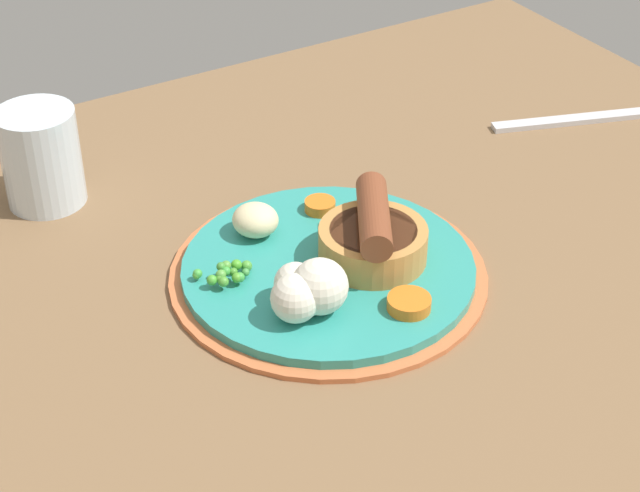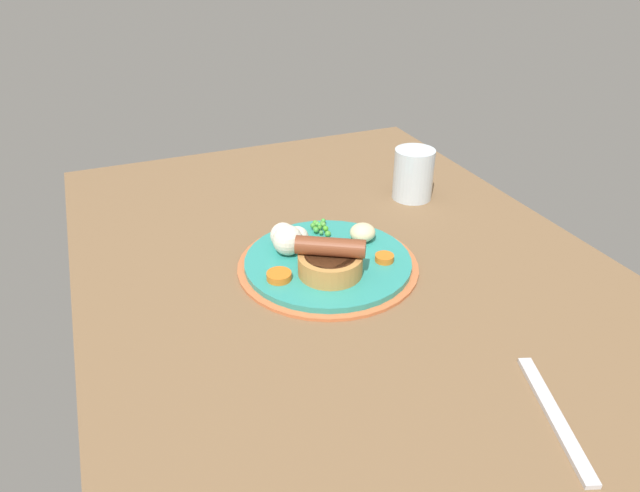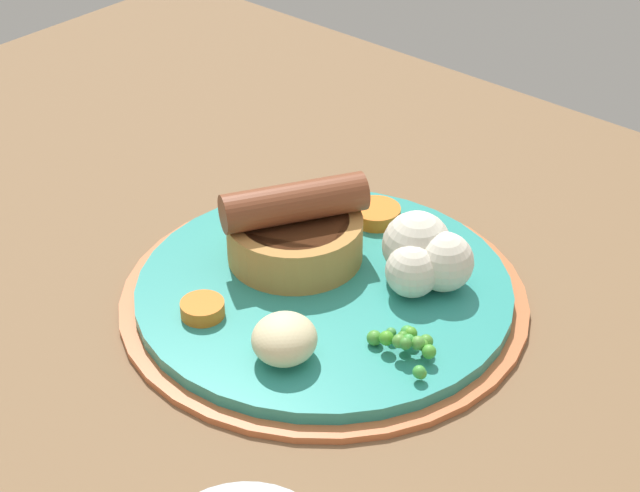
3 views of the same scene
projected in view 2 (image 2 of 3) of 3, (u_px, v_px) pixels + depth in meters
The scene contains 10 objects.
dining_table at pixel (342, 269), 90.67cm from camera, with size 110.00×80.00×3.00cm, color brown.
dinner_plate at pixel (328, 264), 88.24cm from camera, with size 28.01×28.01×1.40cm.
sausage_pudding at pixel (330, 260), 83.27cm from camera, with size 9.57×10.14×5.87cm.
pea_pile at pixel (320, 226), 95.10cm from camera, with size 5.17×3.32×1.72cm.
cauliflower_floret at pixel (288, 238), 89.07cm from camera, with size 6.71×6.17×4.76cm.
potato_chunk_0 at pixel (363, 232), 92.09cm from camera, with size 4.09×4.27×2.93cm, color beige.
carrot_slice_0 at pixel (279, 276), 82.69cm from camera, with size 3.67×3.67×1.09cm, color orange.
carrot_slice_5 at pixel (384, 258), 87.09cm from camera, with size 2.91×2.91×1.02cm, color orange.
fork at pixel (554, 416), 61.78cm from camera, with size 18.00×1.60×0.60cm, color silver.
drinking_glass at pixel (413, 174), 107.84cm from camera, with size 7.56×7.56×9.67cm, color silver.
Camera 2 is at (69.42, -32.36, 50.31)cm, focal length 32.00 mm.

